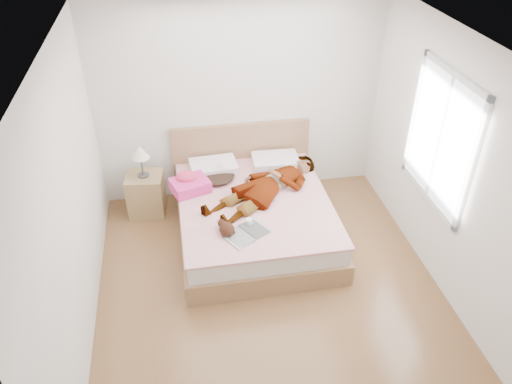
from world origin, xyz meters
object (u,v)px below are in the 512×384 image
Objects in this scene: phone at (221,165)px; magazine at (247,233)px; coffee_mug at (249,222)px; bed at (253,212)px; nightstand at (146,191)px; towel at (189,183)px; woman at (267,183)px; plush_toy at (226,228)px.

magazine is at bearing -119.21° from phone.
phone reaches higher than coffee_mug.
nightstand is at bearing 153.74° from bed.
coffee_mug is 1.64m from nightstand.
nightstand reaches higher than towel.
woman is at bearing -11.81° from towel.
phone is at bearing -8.43° from nightstand.
nightstand reaches higher than woman.
towel is 1.00m from coffee_mug.
bed is at bearing -99.58° from woman.
woman is at bearing -20.44° from nightstand.
magazine is at bearing -50.24° from nightstand.
coffee_mug is 0.28m from plush_toy.
nightstand is (-1.45, 0.54, -0.31)m from woman.
phone is at bearing 100.30° from coffee_mug.
towel is 0.54× the size of nightstand.
magazine is 4.97× the size of coffee_mug.
coffee_mug is at bearing -45.55° from nightstand.
plush_toy is 1.54m from nightstand.
plush_toy is (-0.26, -0.09, 0.03)m from coffee_mug.
woman is at bearing 50.57° from plush_toy.
bed is at bearing -26.26° from nightstand.
nightstand is (-1.09, 1.31, -0.20)m from magazine.
nightstand is at bearing 147.25° from towel.
plush_toy reaches higher than coffee_mug.
coffee_mug is at bearing 71.61° from magazine.
magazine is 1.71m from nightstand.
phone is 1.04m from coffee_mug.
phone is 0.18× the size of towel.
towel is 1.10m from magazine.
bed reaches higher than woman.
woman is at bearing 26.27° from bed.
coffee_mug is 0.12× the size of nightstand.
magazine is (0.54, -0.95, -0.08)m from towel.
woman is at bearing -74.51° from phone.
bed is at bearing 56.92° from plush_toy.
woman reaches higher than phone.
magazine is (-0.36, -0.77, -0.11)m from woman.
towel is (-0.90, 0.19, -0.03)m from woman.
magazine is 0.23m from plush_toy.
bed is (-0.18, -0.09, -0.35)m from woman.
phone is 0.46m from towel.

